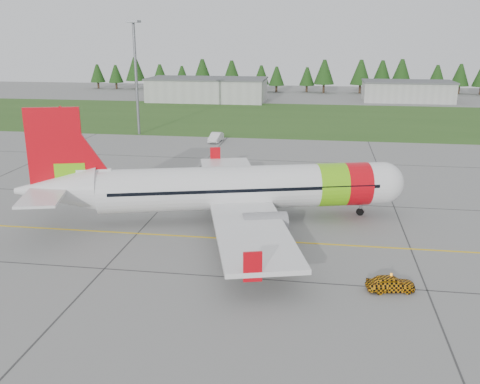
# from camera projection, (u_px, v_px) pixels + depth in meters

# --- Properties ---
(ground) EXTENTS (320.00, 320.00, 0.00)m
(ground) POSITION_uv_depth(u_px,v_px,m) (291.00, 281.00, 40.74)
(ground) COLOR gray
(ground) RESTS_ON ground
(aircraft) EXTENTS (37.74, 35.58, 11.67)m
(aircraft) POSITION_uv_depth(u_px,v_px,m) (235.00, 188.00, 53.19)
(aircraft) COLOR silver
(aircraft) RESTS_ON ground
(follow_me_car) EXTENTS (1.45, 1.62, 3.54)m
(follow_me_car) POSITION_uv_depth(u_px,v_px,m) (392.00, 269.00, 38.76)
(follow_me_car) COLOR #FEA90E
(follow_me_car) RESTS_ON ground
(service_van) EXTENTS (1.81, 1.72, 4.89)m
(service_van) POSITION_uv_depth(u_px,v_px,m) (216.00, 128.00, 92.46)
(service_van) COLOR silver
(service_van) RESTS_ON ground
(grass_strip) EXTENTS (320.00, 50.00, 0.03)m
(grass_strip) POSITION_uv_depth(u_px,v_px,m) (313.00, 119.00, 118.43)
(grass_strip) COLOR #30561E
(grass_strip) RESTS_ON ground
(taxi_guideline) EXTENTS (120.00, 0.25, 0.02)m
(taxi_guideline) POSITION_uv_depth(u_px,v_px,m) (296.00, 242.00, 48.31)
(taxi_guideline) COLOR gold
(taxi_guideline) RESTS_ON ground
(hangar_west) EXTENTS (32.00, 14.00, 6.00)m
(hangar_west) POSITION_uv_depth(u_px,v_px,m) (207.00, 90.00, 148.45)
(hangar_west) COLOR #A8A8A3
(hangar_west) RESTS_ON ground
(hangar_east) EXTENTS (24.00, 12.00, 5.20)m
(hangar_east) POSITION_uv_depth(u_px,v_px,m) (407.00, 92.00, 148.17)
(hangar_east) COLOR #A8A8A3
(hangar_east) RESTS_ON ground
(floodlight_mast) EXTENTS (0.50, 0.50, 20.00)m
(floodlight_mast) POSITION_uv_depth(u_px,v_px,m) (136.00, 80.00, 97.48)
(floodlight_mast) COLOR slate
(floodlight_mast) RESTS_ON ground
(treeline) EXTENTS (160.00, 8.00, 10.00)m
(treeline) POSITION_uv_depth(u_px,v_px,m) (318.00, 76.00, 170.06)
(treeline) COLOR #1C3F14
(treeline) RESTS_ON ground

